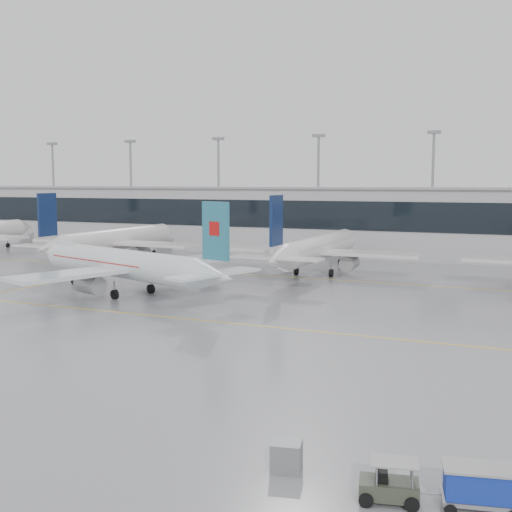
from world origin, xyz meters
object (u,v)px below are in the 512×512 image
at_px(baggage_cart, 480,485).
at_px(gse_unit, 287,456).
at_px(baggage_tug, 389,487).
at_px(air_canada_jet, 126,265).

distance_m(baggage_cart, gse_unit, 8.46).
relative_size(baggage_tug, gse_unit, 2.73).
bearing_deg(baggage_cart, gse_unit, 165.84).
distance_m(air_canada_jet, baggage_cart, 55.60).
height_order(air_canada_jet, baggage_cart, air_canada_jet).
bearing_deg(gse_unit, baggage_cart, -14.11).
bearing_deg(air_canada_jet, baggage_tug, 155.17).
bearing_deg(air_canada_jet, gse_unit, 152.07).
bearing_deg(gse_unit, baggage_tug, -24.18).
distance_m(baggage_tug, gse_unit, 5.04).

